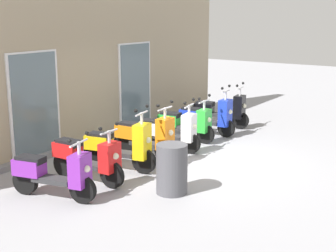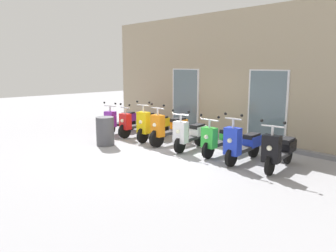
{
  "view_description": "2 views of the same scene",
  "coord_description": "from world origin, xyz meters",
  "px_view_note": "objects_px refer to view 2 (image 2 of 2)",
  "views": [
    {
      "loc": [
        -8.33,
        -5.1,
        3.09
      ],
      "look_at": [
        0.18,
        0.71,
        0.64
      ],
      "focal_mm": 51.74,
      "sensor_mm": 36.0,
      "label": 1
    },
    {
      "loc": [
        6.95,
        -6.13,
        2.42
      ],
      "look_at": [
        0.08,
        0.28,
        0.72
      ],
      "focal_mm": 35.94,
      "sensor_mm": 36.0,
      "label": 2
    }
  ],
  "objects_px": {
    "scooter_orange": "(169,128)",
    "scooter_white": "(190,134)",
    "scooter_purple": "(120,120)",
    "scooter_black": "(279,150)",
    "scooter_red": "(137,122)",
    "trash_bin": "(105,131)",
    "scooter_blue": "(242,144)",
    "scooter_green": "(220,139)",
    "traffic_cone": "(107,119)",
    "scooter_yellow": "(153,125)"
  },
  "relations": [
    {
      "from": "scooter_blue",
      "to": "traffic_cone",
      "type": "height_order",
      "value": "scooter_blue"
    },
    {
      "from": "scooter_white",
      "to": "scooter_yellow",
      "type": "bearing_deg",
      "value": 179.35
    },
    {
      "from": "scooter_blue",
      "to": "trash_bin",
      "type": "xyz_separation_m",
      "value": [
        -3.93,
        -1.53,
        -0.04
      ]
    },
    {
      "from": "scooter_red",
      "to": "scooter_black",
      "type": "xyz_separation_m",
      "value": [
        5.31,
        0.07,
        -0.01
      ]
    },
    {
      "from": "scooter_orange",
      "to": "scooter_black",
      "type": "bearing_deg",
      "value": 2.59
    },
    {
      "from": "scooter_black",
      "to": "scooter_white",
      "type": "bearing_deg",
      "value": -176.93
    },
    {
      "from": "scooter_blue",
      "to": "traffic_cone",
      "type": "relative_size",
      "value": 3.02
    },
    {
      "from": "scooter_white",
      "to": "scooter_black",
      "type": "bearing_deg",
      "value": 3.07
    },
    {
      "from": "scooter_white",
      "to": "scooter_blue",
      "type": "distance_m",
      "value": 1.8
    },
    {
      "from": "scooter_green",
      "to": "traffic_cone",
      "type": "height_order",
      "value": "scooter_green"
    },
    {
      "from": "scooter_purple",
      "to": "scooter_orange",
      "type": "bearing_deg",
      "value": -0.29
    },
    {
      "from": "scooter_purple",
      "to": "scooter_black",
      "type": "bearing_deg",
      "value": 1.39
    },
    {
      "from": "scooter_black",
      "to": "trash_bin",
      "type": "relative_size",
      "value": 1.84
    },
    {
      "from": "scooter_red",
      "to": "scooter_green",
      "type": "relative_size",
      "value": 1.06
    },
    {
      "from": "scooter_green",
      "to": "traffic_cone",
      "type": "relative_size",
      "value": 2.98
    },
    {
      "from": "scooter_white",
      "to": "trash_bin",
      "type": "xyz_separation_m",
      "value": [
        -2.13,
        -1.5,
        -0.02
      ]
    },
    {
      "from": "scooter_blue",
      "to": "scooter_black",
      "type": "bearing_deg",
      "value": 7.01
    },
    {
      "from": "scooter_white",
      "to": "traffic_cone",
      "type": "height_order",
      "value": "scooter_white"
    },
    {
      "from": "scooter_yellow",
      "to": "scooter_orange",
      "type": "bearing_deg",
      "value": -2.53
    },
    {
      "from": "scooter_purple",
      "to": "scooter_black",
      "type": "xyz_separation_m",
      "value": [
        6.21,
        0.15,
        0.03
      ]
    },
    {
      "from": "scooter_red",
      "to": "scooter_blue",
      "type": "distance_m",
      "value": 4.36
    },
    {
      "from": "scooter_yellow",
      "to": "scooter_orange",
      "type": "height_order",
      "value": "scooter_yellow"
    },
    {
      "from": "scooter_red",
      "to": "scooter_orange",
      "type": "distance_m",
      "value": 1.69
    },
    {
      "from": "scooter_red",
      "to": "traffic_cone",
      "type": "relative_size",
      "value": 3.15
    },
    {
      "from": "scooter_purple",
      "to": "traffic_cone",
      "type": "bearing_deg",
      "value": 165.1
    },
    {
      "from": "scooter_purple",
      "to": "scooter_black",
      "type": "relative_size",
      "value": 0.98
    },
    {
      "from": "scooter_blue",
      "to": "traffic_cone",
      "type": "bearing_deg",
      "value": 176.77
    },
    {
      "from": "trash_bin",
      "to": "scooter_white",
      "type": "bearing_deg",
      "value": 35.17
    },
    {
      "from": "scooter_orange",
      "to": "trash_bin",
      "type": "relative_size",
      "value": 1.84
    },
    {
      "from": "scooter_black",
      "to": "scooter_purple",
      "type": "bearing_deg",
      "value": -178.61
    },
    {
      "from": "scooter_yellow",
      "to": "scooter_orange",
      "type": "xyz_separation_m",
      "value": [
        0.8,
        -0.04,
        0.0
      ]
    },
    {
      "from": "trash_bin",
      "to": "scooter_red",
      "type": "bearing_deg",
      "value": 105.34
    },
    {
      "from": "scooter_orange",
      "to": "scooter_green",
      "type": "distance_m",
      "value": 1.85
    },
    {
      "from": "scooter_yellow",
      "to": "scooter_white",
      "type": "relative_size",
      "value": 1.04
    },
    {
      "from": "scooter_white",
      "to": "scooter_black",
      "type": "height_order",
      "value": "scooter_black"
    },
    {
      "from": "scooter_yellow",
      "to": "trash_bin",
      "type": "xyz_separation_m",
      "value": [
        -0.45,
        -1.52,
        -0.07
      ]
    },
    {
      "from": "scooter_orange",
      "to": "traffic_cone",
      "type": "height_order",
      "value": "scooter_orange"
    },
    {
      "from": "scooter_red",
      "to": "trash_bin",
      "type": "bearing_deg",
      "value": -74.66
    },
    {
      "from": "scooter_green",
      "to": "trash_bin",
      "type": "xyz_separation_m",
      "value": [
        -3.09,
        -1.67,
        -0.01
      ]
    },
    {
      "from": "scooter_orange",
      "to": "scooter_black",
      "type": "relative_size",
      "value": 1.0
    },
    {
      "from": "scooter_red",
      "to": "scooter_green",
      "type": "xyz_separation_m",
      "value": [
        3.53,
        0.09,
        -0.03
      ]
    },
    {
      "from": "scooter_white",
      "to": "scooter_blue",
      "type": "bearing_deg",
      "value": 0.98
    },
    {
      "from": "scooter_yellow",
      "to": "trash_bin",
      "type": "height_order",
      "value": "scooter_yellow"
    },
    {
      "from": "scooter_red",
      "to": "scooter_green",
      "type": "bearing_deg",
      "value": 1.53
    },
    {
      "from": "scooter_orange",
      "to": "scooter_white",
      "type": "xyz_separation_m",
      "value": [
        0.88,
        0.02,
        -0.05
      ]
    },
    {
      "from": "scooter_yellow",
      "to": "scooter_white",
      "type": "xyz_separation_m",
      "value": [
        1.68,
        -0.02,
        -0.04
      ]
    },
    {
      "from": "scooter_green",
      "to": "traffic_cone",
      "type": "xyz_separation_m",
      "value": [
        -6.01,
        0.24,
        -0.19
      ]
    },
    {
      "from": "scooter_blue",
      "to": "scooter_black",
      "type": "relative_size",
      "value": 0.97
    },
    {
      "from": "scooter_red",
      "to": "scooter_blue",
      "type": "height_order",
      "value": "scooter_blue"
    },
    {
      "from": "traffic_cone",
      "to": "trash_bin",
      "type": "distance_m",
      "value": 3.49
    }
  ]
}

